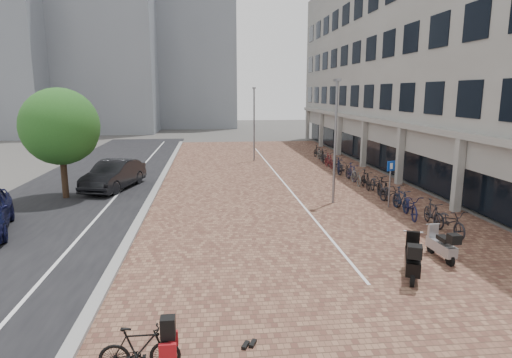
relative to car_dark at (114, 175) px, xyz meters
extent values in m
plane|color=#474442|center=(7.42, -10.46, -0.80)|extent=(140.00, 140.00, 0.00)
cube|color=brown|center=(9.42, 1.54, -0.79)|extent=(14.50, 42.00, 0.04)
cube|color=black|center=(-1.58, 1.54, -0.80)|extent=(8.00, 50.00, 0.03)
cube|color=gray|center=(2.32, 1.54, -0.73)|extent=(0.35, 42.00, 0.14)
cube|color=white|center=(0.42, 1.54, -0.78)|extent=(0.12, 44.00, 0.00)
cube|color=white|center=(9.62, 1.54, -0.77)|extent=(0.10, 30.00, 0.00)
cube|color=#9B9B96|center=(20.42, 5.54, 7.70)|extent=(8.00, 40.00, 13.00)
cube|color=black|center=(17.02, 5.54, 0.90)|extent=(0.15, 38.00, 3.20)
cube|color=#9B9B96|center=(16.82, 5.54, 2.65)|extent=(1.60, 38.00, 0.30)
cube|color=#9B9B96|center=(16.22, -6.46, 0.90)|extent=(0.35, 0.35, 3.40)
cube|color=#9B9B96|center=(16.22, -0.46, 0.90)|extent=(0.35, 0.35, 3.40)
cube|color=#9B9B96|center=(16.22, 5.54, 0.90)|extent=(0.35, 0.35, 3.40)
cube|color=#9B9B96|center=(16.22, 11.54, 0.90)|extent=(0.35, 0.35, 3.40)
cube|color=#9B9B96|center=(16.22, 17.54, 0.90)|extent=(0.35, 0.35, 3.40)
cube|color=#9B9B96|center=(16.22, 23.54, 0.90)|extent=(0.35, 0.35, 3.40)
cube|color=gray|center=(-8.58, 37.54, 15.20)|extent=(14.00, 12.00, 32.00)
cube|color=gray|center=(3.42, 44.54, 12.20)|extent=(12.00, 10.00, 26.00)
cube|color=gray|center=(-18.58, 31.54, 9.20)|extent=(10.00, 10.00, 20.00)
imported|color=black|center=(0.00, 0.00, 0.00)|extent=(2.93, 5.14, 1.60)
imported|color=black|center=(3.86, -16.63, -0.33)|extent=(1.56, 0.45, 0.94)
cube|color=black|center=(3.86, -16.63, 0.09)|extent=(0.28, 0.26, 0.42)
cube|color=maroon|center=(3.64, -16.63, -0.29)|extent=(0.33, 0.09, 0.33)
cube|color=maroon|center=(4.08, -16.63, -0.29)|extent=(0.33, 0.09, 0.33)
cylinder|color=slate|center=(13.53, -5.43, 0.21)|extent=(0.07, 0.07, 2.03)
cube|color=#0C3BA6|center=(13.53, -5.46, 1.18)|extent=(0.44, 0.23, 0.46)
cylinder|color=slate|center=(11.19, -4.37, 2.12)|extent=(0.12, 0.12, 5.84)
cylinder|color=slate|center=(8.74, 9.22, 2.00)|extent=(0.12, 0.12, 5.60)
cylinder|color=#382619|center=(-2.04, -1.84, 0.41)|extent=(0.31, 0.31, 2.42)
sphere|color=#22501B|center=(-2.04, -1.84, 2.83)|extent=(3.80, 3.80, 3.80)
sphere|color=#22501B|center=(-1.61, -1.32, 2.31)|extent=(2.42, 2.42, 2.42)
imported|color=black|center=(14.21, -9.46, -0.28)|extent=(0.80, 2.01, 1.04)
imported|color=black|center=(14.12, -8.31, -0.28)|extent=(0.73, 1.80, 1.05)
imported|color=#15173A|center=(13.77, -7.16, -0.28)|extent=(1.01, 2.06, 1.04)
imported|color=#121B32|center=(13.86, -6.01, -0.28)|extent=(0.50, 1.75, 1.05)
imported|color=black|center=(13.85, -4.86, -0.28)|extent=(0.92, 2.04, 1.04)
imported|color=black|center=(13.96, -3.71, -0.28)|extent=(0.58, 1.77, 1.05)
imported|color=#232328|center=(14.06, -2.56, -0.28)|extent=(0.81, 2.01, 1.04)
imported|color=black|center=(13.88, -1.41, -0.28)|extent=(0.64, 1.78, 1.05)
imported|color=#5E5C56|center=(13.74, -0.26, -0.28)|extent=(0.82, 2.02, 1.04)
imported|color=#141637|center=(13.86, 0.89, -0.28)|extent=(0.50, 1.75, 1.05)
imported|color=black|center=(13.73, 2.04, -0.28)|extent=(0.94, 2.05, 1.04)
imported|color=black|center=(13.71, 3.19, -0.28)|extent=(0.87, 1.81, 1.05)
imported|color=black|center=(13.94, 4.34, -0.28)|extent=(0.80, 2.01, 1.04)
imported|color=#56171A|center=(13.69, 5.49, -0.28)|extent=(0.58, 1.77, 1.05)
imported|color=black|center=(13.86, 6.64, -0.28)|extent=(0.74, 1.99, 1.04)
imported|color=black|center=(13.84, 7.79, -0.28)|extent=(0.75, 1.80, 1.05)
imported|color=#5B5753|center=(13.96, 8.94, -0.28)|extent=(0.79, 2.01, 1.04)
imported|color=black|center=(14.02, 10.09, -0.28)|extent=(0.66, 1.79, 1.05)
camera|label=1|loc=(5.27, -24.37, 4.50)|focal=30.63mm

